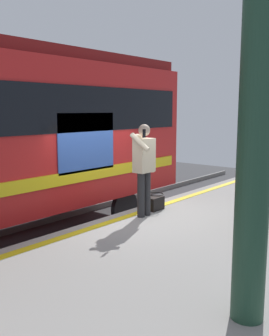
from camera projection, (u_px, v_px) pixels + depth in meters
name	position (u px, v px, depth m)	size (l,w,h in m)	color
ground_plane	(122.00, 257.00, 7.67)	(24.90, 24.90, 0.00)	#3D3D3F
platform	(235.00, 266.00, 6.08)	(16.07, 4.79, 0.93)	gray
safety_line	(134.00, 214.00, 7.33)	(15.75, 0.16, 0.01)	yellow
track_rail_near	(70.00, 236.00, 8.66)	(20.89, 0.08, 0.16)	slate
track_rail_far	(32.00, 224.00, 9.57)	(20.89, 0.08, 0.16)	slate
passenger	(144.00, 163.00, 7.09)	(0.57, 0.55, 1.73)	#262628
handbag	(155.00, 202.00, 7.65)	(0.37, 0.34, 0.33)	black
station_column	(254.00, 152.00, 3.45)	(0.31, 0.31, 3.23)	#1E3F2D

